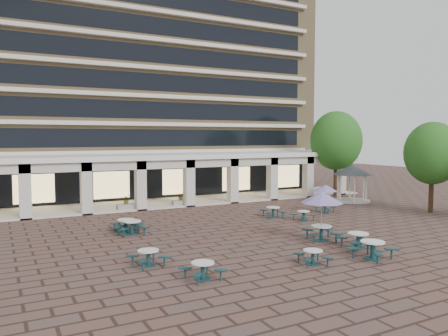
{
  "coord_description": "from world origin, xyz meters",
  "views": [
    {
      "loc": [
        -12.34,
        -21.51,
        5.83
      ],
      "look_at": [
        0.53,
        3.0,
        3.9
      ],
      "focal_mm": 35.0,
      "sensor_mm": 36.0,
      "label": 1
    }
  ],
  "objects_px": {
    "picnic_table_0": "(203,269)",
    "planter_right": "(181,201)",
    "planter_left": "(126,204)",
    "picnic_table_1": "(313,256)",
    "gazebo": "(352,174)"
  },
  "relations": [
    {
      "from": "picnic_table_1",
      "to": "planter_left",
      "type": "height_order",
      "value": "planter_left"
    },
    {
      "from": "picnic_table_0",
      "to": "picnic_table_1",
      "type": "xyz_separation_m",
      "value": [
        5.39,
        -0.41,
        -0.03
      ]
    },
    {
      "from": "picnic_table_0",
      "to": "planter_right",
      "type": "distance_m",
      "value": 19.54
    },
    {
      "from": "planter_right",
      "to": "gazebo",
      "type": "bearing_deg",
      "value": -18.14
    },
    {
      "from": "picnic_table_1",
      "to": "picnic_table_0",
      "type": "bearing_deg",
      "value": -170.46
    },
    {
      "from": "gazebo",
      "to": "planter_left",
      "type": "distance_m",
      "value": 20.21
    },
    {
      "from": "picnic_table_0",
      "to": "picnic_table_1",
      "type": "relative_size",
      "value": 1.0
    },
    {
      "from": "planter_left",
      "to": "planter_right",
      "type": "bearing_deg",
      "value": 0.0
    },
    {
      "from": "picnic_table_1",
      "to": "gazebo",
      "type": "bearing_deg",
      "value": 55.21
    },
    {
      "from": "picnic_table_0",
      "to": "planter_left",
      "type": "height_order",
      "value": "planter_left"
    },
    {
      "from": "planter_left",
      "to": "planter_right",
      "type": "relative_size",
      "value": 1.0
    },
    {
      "from": "picnic_table_1",
      "to": "gazebo",
      "type": "distance_m",
      "value": 21.3
    },
    {
      "from": "picnic_table_1",
      "to": "gazebo",
      "type": "height_order",
      "value": "gazebo"
    },
    {
      "from": "picnic_table_0",
      "to": "planter_right",
      "type": "relative_size",
      "value": 1.16
    },
    {
      "from": "picnic_table_1",
      "to": "planter_right",
      "type": "height_order",
      "value": "planter_right"
    }
  ]
}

